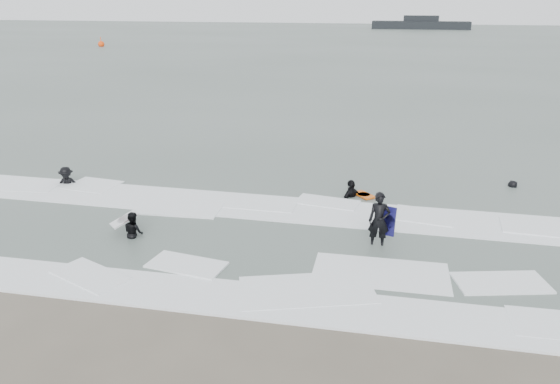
% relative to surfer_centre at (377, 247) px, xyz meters
% --- Properties ---
extents(ground, '(320.00, 320.00, 0.00)m').
position_rel_surfer_centre_xyz_m(ground, '(-3.56, -3.54, 0.00)').
color(ground, brown).
rests_on(ground, ground).
extents(sea, '(320.00, 320.00, 0.00)m').
position_rel_surfer_centre_xyz_m(sea, '(-3.56, 76.46, 0.06)').
color(sea, '#47544C').
rests_on(sea, ground).
extents(surfer_centre, '(0.70, 0.48, 1.87)m').
position_rel_surfer_centre_xyz_m(surfer_centre, '(0.00, 0.00, 0.00)').
color(surfer_centre, black).
rests_on(surfer_centre, ground).
extents(surfer_wading, '(0.90, 0.86, 1.47)m').
position_rel_surfer_centre_xyz_m(surfer_wading, '(-8.03, -1.04, 0.00)').
color(surfer_wading, black).
rests_on(surfer_wading, ground).
extents(surfer_breaker, '(1.23, 0.93, 1.68)m').
position_rel_surfer_centre_xyz_m(surfer_breaker, '(-13.32, 3.28, 0.00)').
color(surfer_breaker, black).
rests_on(surfer_breaker, ground).
extents(surfer_right_near, '(1.02, 1.17, 1.89)m').
position_rel_surfer_centre_xyz_m(surfer_right_near, '(-1.27, 4.44, 0.00)').
color(surfer_right_near, black).
rests_on(surfer_right_near, ground).
extents(surfer_right_far, '(0.85, 0.82, 1.47)m').
position_rel_surfer_centre_xyz_m(surfer_right_far, '(5.30, 7.10, 0.00)').
color(surfer_right_far, black).
rests_on(surfer_right_far, ground).
extents(surf_foam, '(30.03, 9.06, 0.09)m').
position_rel_surfer_centre_xyz_m(surf_foam, '(-3.56, 0.16, 0.04)').
color(surf_foam, white).
rests_on(surf_foam, ground).
extents(bodyboards, '(9.46, 6.43, 1.25)m').
position_rel_surfer_centre_xyz_m(bodyboards, '(-3.02, 1.32, 0.50)').
color(bodyboards, '#0F0D3F').
rests_on(bodyboards, ground).
extents(buoy, '(1.00, 1.00, 1.65)m').
position_rel_surfer_centre_xyz_m(buoy, '(-47.69, 66.55, 0.42)').
color(buoy, '#FC410B').
rests_on(buoy, ground).
extents(vessel_horizon, '(23.83, 4.26, 3.23)m').
position_rel_surfer_centre_xyz_m(vessel_horizon, '(3.95, 129.85, 1.21)').
color(vessel_horizon, black).
rests_on(vessel_horizon, ground).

